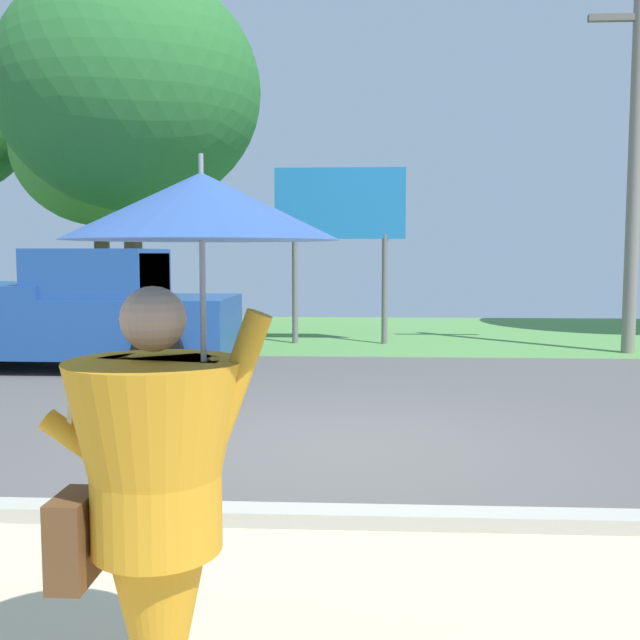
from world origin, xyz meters
TOP-DOWN VIEW (x-y plane):
  - ground_plane at (0.00, 2.95)m, footprint 40.00×22.00m
  - monk_pedestrian at (-0.49, -4.38)m, footprint 1.03×0.91m
  - pickup_truck at (-4.41, 4.60)m, footprint 5.20×2.28m
  - utility_pole at (5.06, 6.80)m, footprint 1.80×0.24m
  - roadside_billboard at (-0.24, 7.92)m, footprint 2.60×0.12m
  - tree_left_far at (-5.98, 10.45)m, footprint 4.01×4.01m
  - tree_center_back at (-4.39, 7.78)m, footprint 5.15×5.15m

SIDE VIEW (x-z plane):
  - ground_plane at x=0.00m, z-range -0.15..0.05m
  - pickup_truck at x=-4.41m, z-range -0.07..1.81m
  - monk_pedestrian at x=-0.49m, z-range 0.00..2.13m
  - roadside_billboard at x=-0.24m, z-range 0.80..4.30m
  - utility_pole at x=5.06m, z-range 0.17..6.71m
  - tree_left_far at x=-5.98m, z-range 1.21..7.32m
  - tree_center_back at x=-4.39m, z-range 1.31..8.65m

